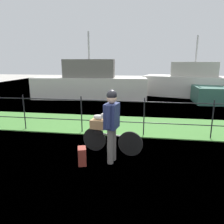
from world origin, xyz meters
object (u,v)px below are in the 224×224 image
at_px(bicycle_main, 111,141).
at_px(cyclist_person, 112,120).
at_px(moored_boat_mid, 90,84).
at_px(wooden_crate, 98,124).
at_px(terrier_dog, 99,117).
at_px(backpack_on_paving, 82,156).
at_px(moored_boat_far, 194,83).

xyz_separation_m(bicycle_main, cyclist_person, (0.09, -0.47, 0.67)).
height_order(cyclist_person, moored_boat_mid, moored_boat_mid).
relative_size(wooden_crate, cyclist_person, 0.22).
bearing_deg(cyclist_person, terrier_dog, 127.12).
relative_size(bicycle_main, terrier_dog, 4.84).
bearing_deg(bicycle_main, wooden_crate, 170.01).
distance_m(bicycle_main, terrier_dog, 0.67).
relative_size(backpack_on_paving, moored_boat_far, 0.06).
distance_m(bicycle_main, moored_boat_mid, 8.30).
distance_m(wooden_crate, moored_boat_mid, 8.13).
distance_m(terrier_dog, backpack_on_paving, 1.09).
bearing_deg(bicycle_main, moored_boat_far, 67.74).
relative_size(wooden_crate, moored_boat_far, 0.06).
distance_m(wooden_crate, terrier_dog, 0.19).
height_order(bicycle_main, cyclist_person, cyclist_person).
height_order(wooden_crate, terrier_dog, terrier_dog).
distance_m(bicycle_main, backpack_on_paving, 0.91).
height_order(cyclist_person, moored_boat_far, moored_boat_far).
relative_size(bicycle_main, backpack_on_paving, 3.91).
height_order(bicycle_main, moored_boat_mid, moored_boat_mid).
xyz_separation_m(wooden_crate, backpack_on_paving, (-0.22, -0.78, -0.54)).
bearing_deg(backpack_on_paving, terrier_dog, 144.45).
bearing_deg(backpack_on_paving, wooden_crate, 146.20).
xyz_separation_m(cyclist_person, moored_boat_mid, (-2.70, 8.33, -0.11)).
bearing_deg(terrier_dog, wooden_crate, 170.01).
relative_size(cyclist_person, moored_boat_mid, 0.24).
xyz_separation_m(wooden_crate, terrier_dog, (0.02, -0.00, 0.19)).
bearing_deg(bicycle_main, cyclist_person, -79.43).
height_order(wooden_crate, moored_boat_mid, moored_boat_mid).
bearing_deg(cyclist_person, bicycle_main, 100.57).
distance_m(cyclist_person, moored_boat_mid, 8.76).
xyz_separation_m(terrier_dog, moored_boat_mid, (-2.30, 7.80, -0.03)).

